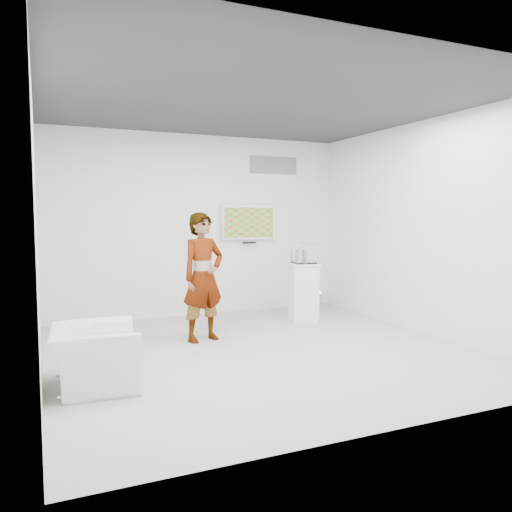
% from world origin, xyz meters
% --- Properties ---
extents(room, '(5.01, 5.01, 3.00)m').
position_xyz_m(room, '(0.00, 0.00, 1.50)').
color(room, '#AFABA0').
rests_on(room, ground).
extents(tv, '(1.00, 0.08, 0.60)m').
position_xyz_m(tv, '(0.85, 2.45, 1.55)').
color(tv, silver).
rests_on(tv, room).
extents(logo_decal, '(0.90, 0.02, 0.30)m').
position_xyz_m(logo_decal, '(1.35, 2.49, 2.55)').
color(logo_decal, slate).
rests_on(logo_decal, room).
extents(person, '(0.72, 0.58, 1.71)m').
position_xyz_m(person, '(-0.50, 0.78, 0.86)').
color(person, silver).
rests_on(person, room).
extents(armchair, '(0.87, 0.97, 0.60)m').
position_xyz_m(armchair, '(-2.02, -0.52, 0.30)').
color(armchair, silver).
rests_on(armchair, room).
extents(pedestal, '(0.54, 0.54, 0.92)m').
position_xyz_m(pedestal, '(1.32, 1.32, 0.46)').
color(pedestal, white).
rests_on(pedestal, room).
extents(floor_uplight, '(0.21, 0.21, 0.27)m').
position_xyz_m(floor_uplight, '(2.22, 2.35, 0.13)').
color(floor_uplight, silver).
rests_on(floor_uplight, room).
extents(vitrine, '(0.35, 0.35, 0.32)m').
position_xyz_m(vitrine, '(1.32, 1.32, 1.08)').
color(vitrine, white).
rests_on(vitrine, pedestal).
extents(console, '(0.07, 0.17, 0.22)m').
position_xyz_m(console, '(1.32, 1.32, 1.03)').
color(console, white).
rests_on(console, pedestal).
extents(wii_remote, '(0.05, 0.13, 0.03)m').
position_xyz_m(wii_remote, '(-0.30, 1.00, 1.54)').
color(wii_remote, white).
rests_on(wii_remote, person).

